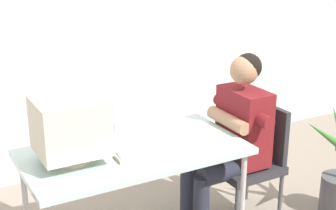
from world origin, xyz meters
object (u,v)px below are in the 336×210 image
(desk_mug, at_px, (109,130))
(keyboard, at_px, (122,147))
(office_chair, at_px, (252,156))
(desk, at_px, (134,156))
(person_seated, at_px, (232,135))
(crt_monitor, at_px, (71,126))

(desk_mug, bearing_deg, keyboard, -93.04)
(desk_mug, bearing_deg, office_chair, -14.78)
(desk, distance_m, person_seated, 0.76)
(person_seated, bearing_deg, office_chair, -0.00)
(office_chair, distance_m, person_seated, 0.27)
(desk, relative_size, office_chair, 1.62)
(desk, bearing_deg, person_seated, 0.87)
(crt_monitor, bearing_deg, desk, -1.17)
(crt_monitor, bearing_deg, person_seated, 0.18)
(crt_monitor, height_order, desk_mug, crt_monitor)
(keyboard, height_order, office_chair, office_chair)
(crt_monitor, bearing_deg, desk_mug, 38.20)
(office_chair, height_order, desk_mug, office_chair)
(desk, distance_m, crt_monitor, 0.48)
(desk_mug, bearing_deg, desk, -79.41)
(office_chair, height_order, person_seated, person_seated)
(desk, bearing_deg, office_chair, 0.70)
(crt_monitor, xyz_separation_m, office_chair, (1.34, 0.00, -0.49))
(desk, bearing_deg, crt_monitor, 178.83)
(desk, relative_size, keyboard, 3.17)
(keyboard, distance_m, person_seated, 0.83)
(office_chair, relative_size, person_seated, 0.68)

